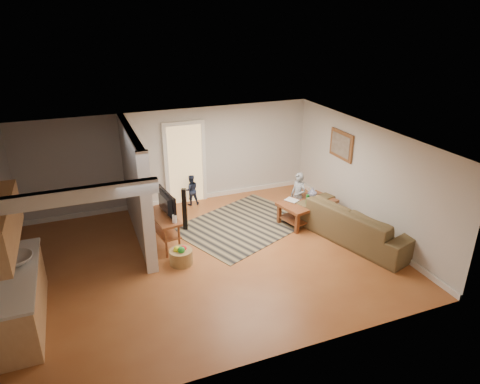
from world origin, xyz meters
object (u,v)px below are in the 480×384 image
speaker_right (185,209)px  coffee_table (307,205)px  sofa (355,239)px  speaker_left (170,217)px  toy_basket (181,256)px  toddler (192,204)px  tv_console (164,218)px  child (297,217)px

speaker_right → coffee_table: bearing=9.1°
sofa → coffee_table: bearing=9.0°
speaker_right → speaker_left: bearing=-130.2°
toy_basket → sofa: bearing=-6.3°
coffee_table → speaker_left: 3.28m
coffee_table → speaker_left: size_ratio=1.58×
sofa → speaker_right: (-3.44, 1.84, 0.51)m
sofa → coffee_table: (-0.58, 1.19, 0.42)m
speaker_right → toy_basket: (-0.46, -1.41, -0.34)m
speaker_right → toddler: (0.50, 1.30, -0.51)m
tv_console → toy_basket: tv_console is taller
sofa → child: (-0.69, 1.46, 0.00)m
sofa → speaker_right: speaker_right is taller
speaker_right → toddler: 1.49m
child → toddler: (-2.25, 1.69, 0.00)m
speaker_right → child: size_ratio=0.88×
speaker_left → sofa: bearing=-42.7°
child → coffee_table: bearing=2.0°
speaker_right → child: (2.75, -0.39, -0.51)m
sofa → speaker_left: bearing=49.8°
coffee_table → toddler: bearing=140.4°
sofa → speaker_left: size_ratio=2.87×
sofa → toddler: 4.30m
sofa → tv_console: bearing=55.6°
coffee_table → speaker_right: size_ratio=1.48×
toy_basket → toddler: 2.88m
coffee_table → tv_console: (-3.46, 0.09, 0.25)m
tv_console → toddler: (1.10, 1.87, -0.66)m
speaker_right → toddler: size_ratio=1.24×
toddler → speaker_left: bearing=61.6°
tv_console → child: (3.35, 0.18, -0.66)m
coffee_table → speaker_left: (-3.25, 0.46, 0.06)m
speaker_right → toy_basket: bearing=-86.0°
toddler → toy_basket: bearing=72.6°
toy_basket → toddler: (0.96, 2.71, -0.17)m
speaker_left → speaker_right: speaker_right is taller
toy_basket → child: 3.38m
sofa → tv_console: (-4.04, 1.27, 0.66)m
tv_console → toy_basket: bearing=-89.1°
toddler → tv_console: bearing=61.7°
toddler → coffee_table: bearing=142.5°
child → toddler: 2.81m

